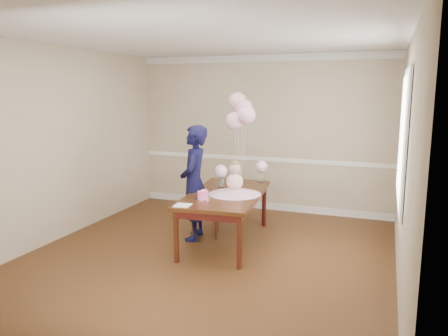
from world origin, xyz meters
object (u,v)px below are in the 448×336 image
at_px(birthday_cake, 203,195).
at_px(dining_chair_seat, 205,207).
at_px(dining_table_top, 225,194).
at_px(woman, 194,183).

relative_size(birthday_cake, dining_chair_seat, 0.34).
height_order(birthday_cake, dining_chair_seat, birthday_cake).
height_order(dining_table_top, woman, woman).
bearing_deg(dining_chair_seat, birthday_cake, -87.93).
height_order(dining_table_top, dining_chair_seat, dining_table_top).
xyz_separation_m(dining_table_top, birthday_cake, (-0.15, -0.44, 0.08)).
bearing_deg(dining_table_top, woman, 175.72).
relative_size(dining_table_top, woman, 1.16).
distance_m(dining_table_top, birthday_cake, 0.47).
xyz_separation_m(dining_table_top, woman, (-0.46, -0.01, 0.13)).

